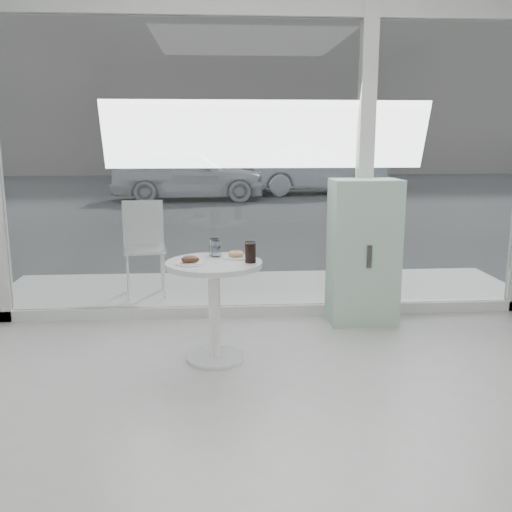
{
  "coord_description": "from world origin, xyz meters",
  "views": [
    {
      "loc": [
        -0.48,
        -2.24,
        1.67
      ],
      "look_at": [
        -0.2,
        1.7,
        0.85
      ],
      "focal_mm": 40.0,
      "sensor_mm": 36.0,
      "label": 1
    }
  ],
  "objects": [
    {
      "name": "room_shell",
      "position": [
        0.0,
        -0.56,
        1.91
      ],
      "size": [
        6.0,
        6.0,
        6.0
      ],
      "color": "white",
      "rests_on": "ground"
    },
    {
      "name": "cola_glass",
      "position": [
        -0.23,
        1.85,
        0.85
      ],
      "size": [
        0.08,
        0.08,
        0.16
      ],
      "color": "white",
      "rests_on": "main_table"
    },
    {
      "name": "storefront",
      "position": [
        0.07,
        3.0,
        1.71
      ],
      "size": [
        5.0,
        0.14,
        3.0
      ],
      "color": "silver",
      "rests_on": "ground"
    },
    {
      "name": "water_tumbler_b",
      "position": [
        -0.5,
        2.13,
        0.83
      ],
      "size": [
        0.08,
        0.08,
        0.13
      ],
      "color": "white",
      "rests_on": "main_table"
    },
    {
      "name": "car_white",
      "position": [
        -1.2,
        13.43,
        0.7
      ],
      "size": [
        4.15,
        1.73,
        1.41
      ],
      "primitive_type": "imported",
      "rotation": [
        0.0,
        0.0,
        1.59
      ],
      "color": "silver",
      "rests_on": "street"
    },
    {
      "name": "water_tumbler_a",
      "position": [
        -0.48,
        2.09,
        0.82
      ],
      "size": [
        0.08,
        0.08,
        0.12
      ],
      "color": "white",
      "rests_on": "main_table"
    },
    {
      "name": "patio_deck",
      "position": [
        0.0,
        3.8,
        0.03
      ],
      "size": [
        5.6,
        1.6,
        0.05
      ],
      "primitive_type": "cube",
      "color": "white",
      "rests_on": "ground"
    },
    {
      "name": "mint_cabinet",
      "position": [
        0.85,
        2.75,
        0.66
      ],
      "size": [
        0.61,
        0.42,
        1.31
      ],
      "rotation": [
        0.0,
        0.0,
        0.0
      ],
      "color": "#91B9A2",
      "rests_on": "ground"
    },
    {
      "name": "plate_fritter",
      "position": [
        -0.67,
        1.82,
        0.8
      ],
      "size": [
        0.21,
        0.21,
        0.07
      ],
      "color": "white",
      "rests_on": "main_table"
    },
    {
      "name": "patio_chair",
      "position": [
        -1.23,
        3.69,
        0.61
      ],
      "size": [
        0.48,
        0.48,
        0.98
      ],
      "rotation": [
        0.0,
        0.0,
        0.15
      ],
      "color": "white",
      "rests_on": "patio_deck"
    },
    {
      "name": "car_silver",
      "position": [
        2.52,
        14.95,
        0.71
      ],
      "size": [
        4.51,
        2.2,
        1.42
      ],
      "primitive_type": "imported",
      "rotation": [
        0.0,
        0.0,
        1.74
      ],
      "color": "#A7AAAF",
      "rests_on": "street"
    },
    {
      "name": "far_building",
      "position": [
        0.0,
        25.0,
        4.0
      ],
      "size": [
        40.0,
        2.0,
        8.0
      ],
      "primitive_type": "cube",
      "color": "gray",
      "rests_on": "ground"
    },
    {
      "name": "main_table",
      "position": [
        -0.5,
        1.9,
        0.55
      ],
      "size": [
        0.72,
        0.72,
        0.77
      ],
      "color": "white",
      "rests_on": "ground"
    },
    {
      "name": "plate_donut",
      "position": [
        -0.33,
        2.01,
        0.79
      ],
      "size": [
        0.2,
        0.2,
        0.05
      ],
      "color": "white",
      "rests_on": "main_table"
    },
    {
      "name": "street",
      "position": [
        0.0,
        16.0,
        -0.0
      ],
      "size": [
        40.0,
        24.0,
        0.0
      ],
      "primitive_type": "cube",
      "color": "#3A3A3A",
      "rests_on": "ground"
    }
  ]
}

